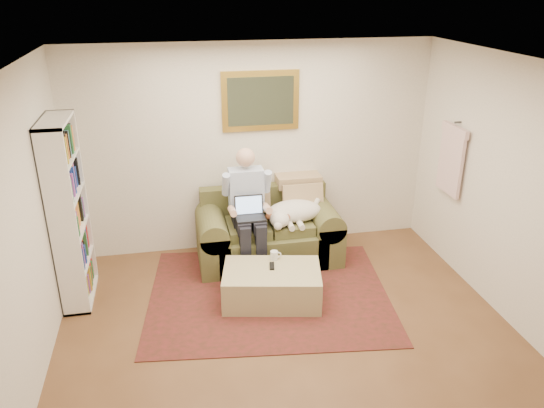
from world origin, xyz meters
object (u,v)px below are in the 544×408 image
object	(u,v)px
sleeping_dog	(294,211)
coffee_mug	(274,255)
laptop	(250,212)
ottoman	(272,285)
sofa	(268,237)
seated_man	(249,212)
bookshelf	(69,213)

from	to	relation	value
sleeping_dog	coffee_mug	world-z (taller)	sleeping_dog
sleeping_dog	laptop	bearing A→B (deg)	-166.36
ottoman	sofa	bearing A→B (deg)	81.47
laptop	ottoman	size ratio (longest dim) A/B	0.32
laptop	sofa	bearing A→B (deg)	41.02
seated_man	laptop	world-z (taller)	seated_man
ottoman	coffee_mug	size ratio (longest dim) A/B	10.38
laptop	ottoman	bearing A→B (deg)	-80.60
seated_man	laptop	distance (m)	0.08
sofa	ottoman	world-z (taller)	sofa
laptop	coffee_mug	size ratio (longest dim) A/B	3.35
sleeping_dog	ottoman	bearing A→B (deg)	-117.88
sleeping_dog	coffee_mug	size ratio (longest dim) A/B	7.11
laptop	bookshelf	xyz separation A→B (m)	(-1.94, -0.20, 0.24)
seated_man	sleeping_dog	world-z (taller)	seated_man
sofa	ottoman	bearing A→B (deg)	-98.53
coffee_mug	bookshelf	world-z (taller)	bookshelf
ottoman	sleeping_dog	bearing A→B (deg)	62.12
sofa	seated_man	bearing A→B (deg)	-148.55
ottoman	coffee_mug	distance (m)	0.34
laptop	ottoman	distance (m)	0.92
sleeping_dog	seated_man	bearing A→B (deg)	-172.87
sofa	sleeping_dog	bearing A→B (deg)	-15.74
seated_man	laptop	bearing A→B (deg)	-90.00
sleeping_dog	ottoman	size ratio (longest dim) A/B	0.69
sofa	seated_man	world-z (taller)	seated_man
sofa	laptop	world-z (taller)	laptop
coffee_mug	ottoman	bearing A→B (deg)	-107.40
laptop	ottoman	world-z (taller)	laptop
sofa	seated_man	xyz separation A→B (m)	(-0.26, -0.16, 0.43)
bookshelf	sofa	bearing A→B (deg)	11.06
sleeping_dog	coffee_mug	bearing A→B (deg)	-121.26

